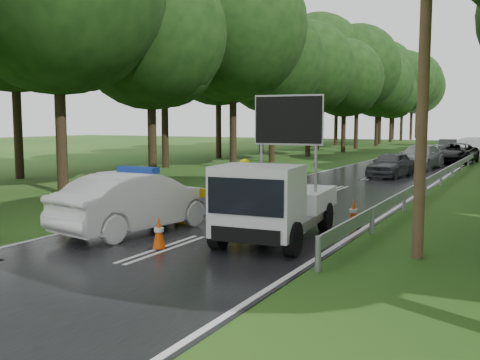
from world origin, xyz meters
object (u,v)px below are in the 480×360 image
Objects in this scene: police_sedan at (139,202)px; queue_car_second at (420,157)px; queue_car_third at (456,153)px; queue_car_fourth at (448,147)px; work_truck at (273,202)px; queue_car_first at (391,164)px; officer at (244,195)px; barrier at (211,199)px; civilian at (221,198)px.

police_sedan is 23.60m from queue_car_second.
queue_car_fourth is (-1.80, 9.62, -0.01)m from queue_car_third.
queue_car_second is 15.63m from queue_car_fourth.
queue_car_first is at bearing 87.64° from work_truck.
officer reaches higher than police_sedan.
queue_car_third reaches higher than queue_car_fourth.
queue_car_third is 1.21× the size of queue_car_fourth.
officer is 0.49× the size of queue_car_first.
police_sedan is 29.74m from queue_car_third.
queue_car_second reaches higher than queue_car_third.
officer is (-1.15, 0.67, 0.01)m from work_truck.
queue_car_third is (0.77, 28.81, -0.26)m from work_truck.
police_sedan is at bearing -99.58° from queue_car_fourth.
queue_car_third reaches higher than barrier.
queue_car_second is at bearing -88.09° from police_sedan.
queue_car_first is at bearing 88.81° from barrier.
queue_car_first is 21.62m from queue_car_fourth.
barrier is at bearing -87.37° from queue_car_first.
civilian is 37.42m from queue_car_fourth.
queue_car_first is (1.05, 15.78, -0.13)m from civilian.
queue_car_second reaches higher than queue_car_fourth.
civilian reaches higher than queue_car_third.
officer reaches higher than queue_car_second.
work_truck reaches higher than queue_car_first.
work_truck is 16.85m from queue_car_first.
queue_car_second reaches higher than barrier.
officer is at bearing -83.61° from queue_car_first.
officer is 1.00m from civilian.
civilian is (0.14, 0.30, -0.00)m from barrier.
queue_car_second is at bearing -94.30° from queue_car_fourth.
queue_car_third is at bearing 86.95° from barrier.
police_sedan is 17.60m from queue_car_first.
queue_car_fourth is at bearing 85.68° from work_truck.
work_truck reaches higher than queue_car_third.
police_sedan reaches higher than queue_car_third.
officer is 16.14m from queue_car_first.
queue_car_first is (1.18, 16.07, -0.13)m from barrier.
queue_car_third is at bearing 83.01° from queue_car_second.
barrier is at bearing 155.65° from work_truck.
queue_car_second is at bearing -111.26° from officer.
work_truck is 0.91× the size of queue_car_second.
queue_car_first is 12.13m from queue_car_third.
queue_car_third is at bearing 82.61° from work_truck.
queue_car_second is (-0.63, 22.81, -0.22)m from work_truck.
barrier is at bearing -23.49° from officer.
barrier is 22.13m from queue_car_second.
civilian is 0.38× the size of queue_car_fourth.
work_truck reaches higher than civilian.
work_truck is at bearing -82.19° from queue_car_second.
queue_car_first is at bearing -110.37° from officer.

